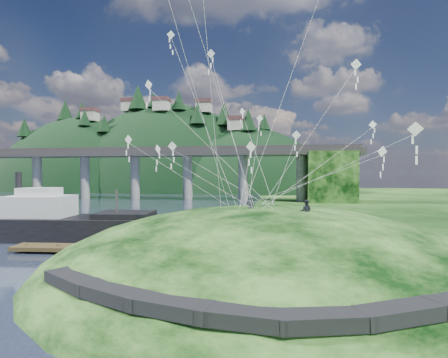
# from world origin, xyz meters

# --- Properties ---
(ground) EXTENTS (320.00, 320.00, 0.00)m
(ground) POSITION_xyz_m (0.00, 0.00, 0.00)
(ground) COLOR black
(ground) RESTS_ON ground
(grass_hill) EXTENTS (36.00, 32.00, 13.00)m
(grass_hill) POSITION_xyz_m (8.00, 2.00, -1.50)
(grass_hill) COLOR black
(grass_hill) RESTS_ON ground
(footpath) EXTENTS (22.29, 5.84, 0.83)m
(footpath) POSITION_xyz_m (7.46, -9.74, 2.08)
(footpath) COLOR black
(footpath) RESTS_ON ground
(bridge) EXTENTS (160.00, 11.00, 15.00)m
(bridge) POSITION_xyz_m (-26.46, 70.07, 9.70)
(bridge) COLOR #2D2B2B
(bridge) RESTS_ON ground
(far_ridge) EXTENTS (153.00, 70.00, 94.50)m
(far_ridge) POSITION_xyz_m (-43.58, 122.17, -7.44)
(far_ridge) COLOR black
(far_ridge) RESTS_ON ground
(work_barge) EXTENTS (22.30, 8.08, 7.64)m
(work_barge) POSITION_xyz_m (-15.51, 11.59, 1.91)
(work_barge) COLOR black
(work_barge) RESTS_ON ground
(wooden_dock) EXTENTS (14.87, 3.67, 1.05)m
(wooden_dock) POSITION_xyz_m (-8.73, 5.91, 0.46)
(wooden_dock) COLOR #392C17
(wooden_dock) RESTS_ON ground
(kite_flyers) EXTENTS (4.74, 1.52, 1.89)m
(kite_flyers) POSITION_xyz_m (9.12, 0.54, 5.77)
(kite_flyers) COLOR #23262F
(kite_flyers) RESTS_ON ground
(kite_swarm) EXTENTS (20.74, 16.51, 18.84)m
(kite_swarm) POSITION_xyz_m (5.97, 3.68, 14.71)
(kite_swarm) COLOR white
(kite_swarm) RESTS_ON ground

